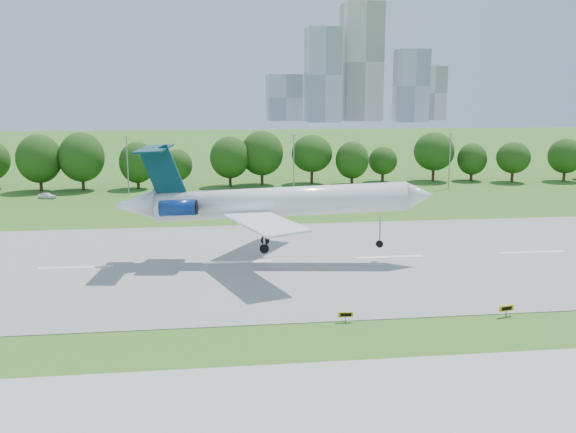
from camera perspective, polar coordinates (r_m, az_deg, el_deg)
name	(u,v)px	position (r m, az deg, el deg)	size (l,w,h in m)	color
ground	(251,336)	(58.63, -3.33, -10.55)	(600.00, 600.00, 0.00)	#2E621A
runway	(237,262)	(82.33, -4.53, -4.08)	(400.00, 45.00, 0.08)	gray
tree_line	(223,159)	(147.21, -5.84, 5.12)	(288.40, 8.40, 10.40)	#382314
light_poles	(212,163)	(137.21, -6.78, 4.71)	(175.90, 0.25, 12.19)	gray
skyline	(356,76)	(456.95, 6.03, 12.27)	(127.00, 52.00, 80.00)	#B2B2B7
airliner	(265,201)	(81.09, -2.03, 1.36)	(40.34, 29.18, 13.40)	white
taxi_sign_centre	(346,315)	(61.76, 5.14, -8.69)	(1.44, 0.25, 1.01)	gray
taxi_sign_right	(507,308)	(66.42, 18.86, -7.74)	(1.60, 0.56, 1.13)	gray
service_vehicle_b	(47,196)	(138.66, -20.64, 1.75)	(1.47, 3.65, 1.24)	white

